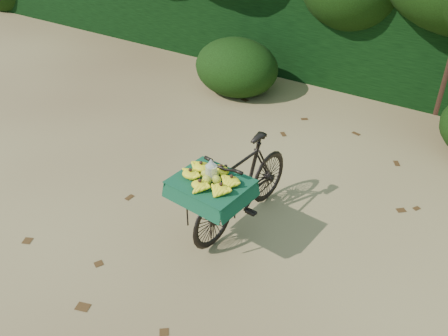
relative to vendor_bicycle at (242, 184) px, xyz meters
The scene contains 5 objects.
ground 1.45m from the vendor_bicycle, 48.77° to the right, with size 80.00×80.00×0.00m, color tan.
vendor_bicycle is the anchor object (origin of this frame).
hedge_backdrop 5.38m from the vendor_bicycle, 80.57° to the left, with size 26.00×1.80×1.80m, color black.
bush_clumps 3.58m from the vendor_bicycle, 67.28° to the left, with size 8.80×1.70×0.90m, color black, non-canonical shape.
leaf_litter 1.11m from the vendor_bicycle, 21.92° to the right, with size 7.00×7.30×0.01m, color #432911, non-canonical shape.
Camera 1 is at (1.47, -2.99, 3.88)m, focal length 38.00 mm.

